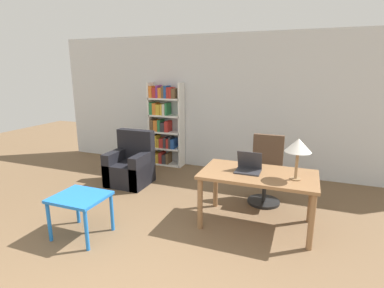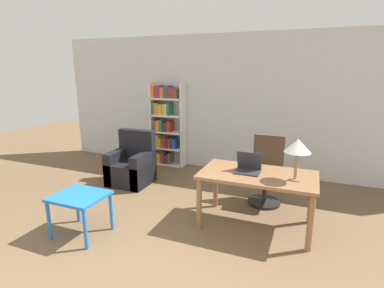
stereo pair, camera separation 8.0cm
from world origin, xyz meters
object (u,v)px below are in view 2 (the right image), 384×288
object	(u,v)px
desk	(257,181)
armchair	(132,166)
laptop	(248,168)
bookshelf	(166,125)
office_chair	(266,173)
table_lamp	(298,147)
side_table_blue	(80,201)

from	to	relation	value
desk	armchair	distance (m)	2.50
laptop	bookshelf	size ratio (longest dim) A/B	0.18
desk	bookshelf	world-z (taller)	bookshelf
office_chair	bookshelf	distance (m)	2.61
table_lamp	bookshelf	bearing A→B (deg)	143.85
table_lamp	bookshelf	xyz separation A→B (m)	(-2.76, 2.02, -0.28)
armchair	table_lamp	bearing A→B (deg)	-15.39
armchair	bookshelf	size ratio (longest dim) A/B	0.54
desk	laptop	bearing A→B (deg)	171.36
desk	bookshelf	distance (m)	3.03
bookshelf	laptop	bearing A→B (deg)	-41.59
office_chair	bookshelf	size ratio (longest dim) A/B	0.59
table_lamp	bookshelf	size ratio (longest dim) A/B	0.29
side_table_blue	bookshelf	world-z (taller)	bookshelf
laptop	office_chair	world-z (taller)	office_chair
laptop	bookshelf	xyz separation A→B (m)	(-2.17, 1.93, 0.08)
bookshelf	table_lamp	bearing A→B (deg)	-36.15
office_chair	armchair	world-z (taller)	office_chair
side_table_blue	armchair	xyz separation A→B (m)	(-0.40, 1.75, -0.14)
side_table_blue	table_lamp	bearing A→B (deg)	21.78
office_chair	side_table_blue	world-z (taller)	office_chair
desk	laptop	size ratio (longest dim) A/B	4.58
desk	side_table_blue	distance (m)	2.24
desk	office_chair	world-z (taller)	office_chair
table_lamp	side_table_blue	bearing A→B (deg)	-158.22
table_lamp	side_table_blue	size ratio (longest dim) A/B	0.82
bookshelf	desk	bearing A→B (deg)	-40.20
desk	table_lamp	size ratio (longest dim) A/B	2.87
desk	side_table_blue	bearing A→B (deg)	-152.32
desk	side_table_blue	xyz separation A→B (m)	(-1.98, -1.04, -0.18)
armchair	bookshelf	xyz separation A→B (m)	(0.07, 1.24, 0.56)
desk	bookshelf	xyz separation A→B (m)	(-2.31, 1.95, 0.24)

